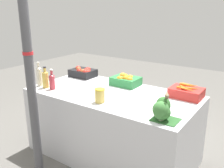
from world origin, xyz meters
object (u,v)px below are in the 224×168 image
Objects in this scene: juice_bottle_ruby at (52,81)px; pickle_jar at (100,95)px; support_pole at (29,65)px; juice_bottle_golden at (45,79)px; orange_crate at (126,80)px; sparrow_bird at (167,96)px; carrot_crate at (187,92)px; apple_crate at (83,72)px; juice_bottle_cloudy at (39,76)px; broccoli_pile at (162,110)px.

juice_bottle_ruby is 1.69× the size of pickle_jar.
juice_bottle_golden is at bearing 124.28° from support_pole.
orange_crate is at bearing 45.07° from juice_bottle_ruby.
sparrow_bird is (1.51, -0.02, 0.10)m from juice_bottle_golden.
juice_bottle_golden is at bearing 180.00° from juice_bottle_ruby.
juice_bottle_ruby is at bearing -114.06° from sparrow_bird.
pickle_jar is at bearing -136.48° from carrot_crate.
support_pole is 1.30m from sparrow_bird.
apple_crate is 0.63m from juice_bottle_cloudy.
juice_bottle_cloudy is 1.62m from sparrow_bird.
support_pole is 10.50× the size of broccoli_pile.
sparrow_bird is (0.70, -0.00, 0.14)m from pickle_jar.
carrot_crate is at bearing -0.00° from orange_crate.
juice_bottle_golden is (-0.28, 0.42, -0.28)m from support_pole.
orange_crate is 1.00× the size of carrot_crate.
support_pole reaches higher than juice_bottle_ruby.
pickle_jar is at bearing -0.95° from juice_bottle_cloudy.
support_pole is at bearing -113.21° from orange_crate.
orange_crate is at bearing 139.08° from broccoli_pile.
carrot_crate is (1.19, 1.03, -0.33)m from support_pole.
support_pole is at bearing -95.38° from sparrow_bird.
sparrow_bird is at bearing -86.75° from carrot_crate.
carrot_crate is 1.11× the size of juice_bottle_cloudy.
support_pole is at bearing -55.72° from juice_bottle_golden.
orange_crate is at bearing 40.28° from juice_bottle_golden.
juice_bottle_cloudy is (-0.16, -0.61, 0.06)m from apple_crate.
orange_crate is (0.44, 1.03, -0.32)m from support_pole.
juice_bottle_ruby reaches higher than pickle_jar.
juice_bottle_cloudy is at bearing -143.54° from orange_crate.
support_pole is at bearing -77.39° from apple_crate.
support_pole is 0.74m from pickle_jar.
broccoli_pile is 1.72× the size of sparrow_bird.
sparrow_bird is (1.40, -0.02, 0.11)m from juice_bottle_ruby.
juice_bottle_ruby is (0.11, -0.00, -0.01)m from juice_bottle_golden.
sparrow_bird is at bearing -0.62° from juice_bottle_cloudy.
orange_crate is at bearing 180.00° from carrot_crate.
juice_bottle_golden is at bearing 178.22° from broccoli_pile.
support_pole is at bearing -142.90° from pickle_jar.
pickle_jar reaches higher than carrot_crate.
juice_bottle_cloudy is 1.16× the size of juice_bottle_golden.
support_pole is 7.16× the size of orange_crate.
juice_bottle_ruby is (-1.37, -0.62, 0.04)m from carrot_crate.
orange_crate is 1.37× the size of juice_bottle_ruby.
juice_bottle_ruby is at bearing -84.59° from apple_crate.
support_pole is at bearing -67.60° from juice_bottle_ruby.
juice_bottle_golden is (0.11, 0.00, -0.02)m from juice_bottle_cloudy.
apple_crate is 1.42m from carrot_crate.
carrot_crate is at bearing 159.92° from sparrow_bird.
juice_bottle_cloudy is at bearing -158.78° from carrot_crate.
carrot_crate is 1.60m from juice_bottle_golden.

